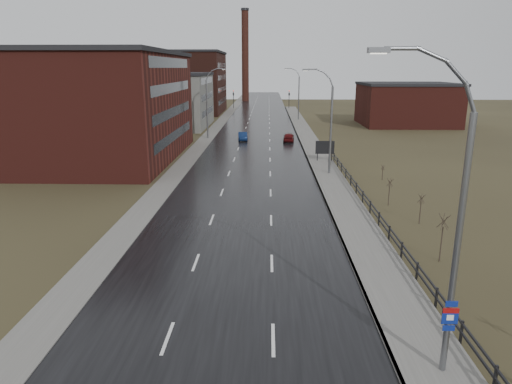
# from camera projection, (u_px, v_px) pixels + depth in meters

# --- Properties ---
(road) EXTENTS (14.00, 300.00, 0.06)m
(road) POSITION_uv_depth(u_px,v_px,m) (255.00, 140.00, 73.78)
(road) COLOR black
(road) RESTS_ON ground
(sidewalk_right) EXTENTS (3.20, 180.00, 0.18)m
(sidewalk_right) POSITION_uv_depth(u_px,v_px,m) (328.00, 176.00, 49.44)
(sidewalk_right) COLOR #595651
(sidewalk_right) RESTS_ON ground
(curb_right) EXTENTS (0.16, 180.00, 0.18)m
(curb_right) POSITION_uv_depth(u_px,v_px,m) (314.00, 176.00, 49.48)
(curb_right) COLOR slate
(curb_right) RESTS_ON ground
(sidewalk_left) EXTENTS (2.40, 260.00, 0.12)m
(sidewalk_left) POSITION_uv_depth(u_px,v_px,m) (205.00, 140.00, 73.98)
(sidewalk_left) COLOR #595651
(sidewalk_left) RESTS_ON ground
(warehouse_near) EXTENTS (22.44, 28.56, 13.50)m
(warehouse_near) POSITION_uv_depth(u_px,v_px,m) (88.00, 106.00, 58.07)
(warehouse_near) COLOR #471914
(warehouse_near) RESTS_ON ground
(warehouse_mid) EXTENTS (16.32, 20.40, 10.50)m
(warehouse_mid) POSITION_uv_depth(u_px,v_px,m) (167.00, 100.00, 90.21)
(warehouse_mid) COLOR slate
(warehouse_mid) RESTS_ON ground
(warehouse_far) EXTENTS (26.52, 24.48, 15.50)m
(warehouse_far) POSITION_uv_depth(u_px,v_px,m) (172.00, 82.00, 118.61)
(warehouse_far) COLOR #331611
(warehouse_far) RESTS_ON ground
(building_right) EXTENTS (18.36, 16.32, 8.50)m
(building_right) POSITION_uv_depth(u_px,v_px,m) (406.00, 104.00, 93.11)
(building_right) COLOR #471914
(building_right) RESTS_ON ground
(smokestack) EXTENTS (2.70, 2.70, 30.70)m
(smokestack) POSITION_uv_depth(u_px,v_px,m) (245.00, 55.00, 156.64)
(smokestack) COLOR #331611
(smokestack) RESTS_ON ground
(streetlight_main) EXTENTS (3.91, 0.29, 12.11)m
(streetlight_main) POSITION_uv_depth(u_px,v_px,m) (451.00, 225.00, 16.04)
(streetlight_main) COLOR slate
(streetlight_main) RESTS_ON ground
(streetlight_right_mid) EXTENTS (3.36, 0.28, 11.35)m
(streetlight_right_mid) POSITION_uv_depth(u_px,v_px,m) (328.00, 122.00, 48.89)
(streetlight_right_mid) COLOR slate
(streetlight_right_mid) RESTS_ON ground
(streetlight_left) EXTENTS (3.36, 0.28, 11.35)m
(streetlight_left) POSITION_uv_depth(u_px,v_px,m) (209.00, 103.00, 74.37)
(streetlight_left) COLOR slate
(streetlight_left) RESTS_ON ground
(streetlight_right_far) EXTENTS (3.36, 0.28, 11.35)m
(streetlight_right_far) POSITION_uv_depth(u_px,v_px,m) (297.00, 94.00, 100.96)
(streetlight_right_far) COLOR slate
(streetlight_right_far) RESTS_ON ground
(guardrail) EXTENTS (0.10, 53.05, 1.10)m
(guardrail) POSITION_uv_depth(u_px,v_px,m) (381.00, 220.00, 33.14)
(guardrail) COLOR black
(guardrail) RESTS_ON ground
(shrub_c) EXTENTS (0.71, 0.75, 3.01)m
(shrub_c) POSITION_uv_depth(u_px,v_px,m) (442.00, 237.00, 27.41)
(shrub_c) COLOR #382D23
(shrub_c) RESTS_ON ground
(shrub_d) EXTENTS (0.55, 0.58, 2.31)m
(shrub_d) POSITION_uv_depth(u_px,v_px,m) (421.00, 208.00, 34.24)
(shrub_d) COLOR #382D23
(shrub_d) RESTS_ON ground
(shrub_e) EXTENTS (0.56, 0.59, 2.36)m
(shrub_e) POSITION_uv_depth(u_px,v_px,m) (389.00, 191.00, 38.80)
(shrub_e) COLOR #382D23
(shrub_e) RESTS_ON ground
(shrub_f) EXTENTS (0.39, 0.41, 1.61)m
(shrub_f) POSITION_uv_depth(u_px,v_px,m) (383.00, 172.00, 47.70)
(shrub_f) COLOR #382D23
(shrub_f) RESTS_ON ground
(billboard) EXTENTS (2.33, 0.17, 2.68)m
(billboard) POSITION_uv_depth(u_px,v_px,m) (325.00, 148.00, 56.59)
(billboard) COLOR black
(billboard) RESTS_ON ground
(traffic_light_left) EXTENTS (0.58, 2.73, 5.30)m
(traffic_light_left) POSITION_uv_depth(u_px,v_px,m) (233.00, 92.00, 130.64)
(traffic_light_left) COLOR black
(traffic_light_left) RESTS_ON ground
(traffic_light_right) EXTENTS (0.58, 2.73, 5.30)m
(traffic_light_right) POSITION_uv_depth(u_px,v_px,m) (289.00, 92.00, 130.23)
(traffic_light_right) COLOR black
(traffic_light_right) RESTS_ON ground
(car_near) EXTENTS (1.74, 4.11, 1.32)m
(car_near) POSITION_uv_depth(u_px,v_px,m) (243.00, 137.00, 73.65)
(car_near) COLOR #0E1F47
(car_near) RESTS_ON ground
(car_far) EXTENTS (1.96, 4.25, 1.41)m
(car_far) POSITION_uv_depth(u_px,v_px,m) (289.00, 137.00, 72.50)
(car_far) COLOR #4F0D0F
(car_far) RESTS_ON ground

